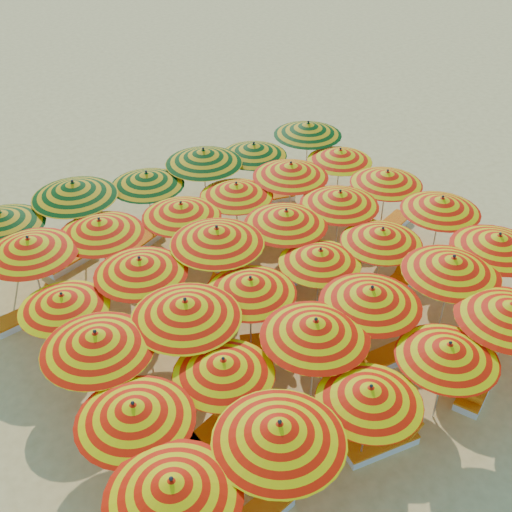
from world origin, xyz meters
name	(u,v)px	position (x,y,z in m)	size (l,w,h in m)	color
ground	(266,311)	(0.00, 0.00, 0.00)	(120.00, 120.00, 0.00)	#F4C86C
umbrella_0	(172,488)	(-5.35, -5.05, 2.25)	(2.72, 2.72, 2.56)	silver
umbrella_1	(279,432)	(-3.22, -5.14, 2.34)	(2.57, 2.57, 2.66)	silver
umbrella_2	(370,394)	(-1.04, -5.17, 2.04)	(2.67, 2.67, 2.31)	silver
umbrella_3	(448,351)	(1.13, -5.21, 2.09)	(2.72, 2.72, 2.37)	silver
umbrella_4	(511,311)	(3.09, -5.21, 2.28)	(2.59, 2.59, 2.59)	silver
umbrella_6	(134,412)	(-5.17, -3.14, 2.19)	(2.63, 2.63, 2.48)	silver
umbrella_7	(223,367)	(-3.07, -2.92, 2.04)	(2.24, 2.24, 2.31)	silver
umbrella_8	(315,328)	(-0.93, -3.25, 2.28)	(2.61, 2.61, 2.59)	silver
umbrella_9	(371,296)	(0.85, -3.06, 2.26)	(3.07, 3.07, 2.56)	silver
umbrella_10	(452,265)	(3.29, -3.29, 2.29)	(3.08, 3.08, 2.61)	silver
umbrella_11	(498,242)	(5.08, -3.22, 2.26)	(2.43, 2.43, 2.56)	silver
umbrella_12	(96,341)	(-5.05, -1.02, 2.30)	(3.15, 3.15, 2.61)	silver
umbrella_13	(186,309)	(-3.01, -1.21, 2.36)	(2.72, 2.72, 2.68)	silver
umbrella_14	(250,285)	(-1.18, -1.03, 2.11)	(2.33, 2.33, 2.40)	silver
umbrella_15	(320,256)	(1.05, -0.92, 2.02)	(2.68, 2.68, 2.30)	silver
umbrella_16	(382,236)	(2.97, -1.14, 2.08)	(2.52, 2.52, 2.36)	silver
umbrella_17	(441,204)	(5.42, -0.95, 2.15)	(2.93, 2.93, 2.44)	silver
umbrella_18	(63,301)	(-5.12, 0.99, 2.02)	(2.30, 2.30, 2.30)	silver
umbrella_19	(140,266)	(-3.10, 1.03, 2.21)	(3.13, 3.13, 2.51)	silver
umbrella_20	(217,236)	(-0.92, 0.97, 2.34)	(2.97, 2.97, 2.66)	silver
umbrella_21	(286,217)	(1.24, 0.87, 2.20)	(2.93, 2.93, 2.50)	silver
umbrella_22	(340,198)	(3.17, 0.89, 2.17)	(2.63, 2.63, 2.47)	silver
umbrella_23	(387,178)	(5.27, 1.15, 2.10)	(2.50, 2.50, 2.39)	silver
umbrella_24	(29,246)	(-5.13, 3.30, 2.28)	(3.10, 3.10, 2.59)	silver
umbrella_25	(100,227)	(-3.24, 3.26, 2.20)	(2.88, 2.88, 2.50)	silver
umbrella_26	(181,210)	(-0.94, 2.93, 2.13)	(2.61, 2.61, 2.42)	silver
umbrella_27	(236,190)	(1.00, 3.09, 2.08)	(2.28, 2.28, 2.37)	silver
umbrella_28	(291,170)	(2.96, 3.01, 2.22)	(2.81, 2.81, 2.52)	silver
umbrella_29	(340,155)	(5.14, 3.24, 2.03)	(2.83, 2.83, 2.30)	silver
umbrella_30	(1,219)	(-5.34, 5.21, 2.17)	(2.83, 2.83, 2.47)	silver
umbrella_31	(74,189)	(-3.18, 5.34, 2.35)	(3.05, 3.05, 2.67)	silver
umbrella_32	(147,179)	(-0.97, 5.10, 2.13)	(2.54, 2.54, 2.42)	silver
umbrella_33	(204,156)	(1.06, 5.14, 2.32)	(3.06, 3.06, 2.63)	silver
umbrella_34	(254,150)	(2.92, 5.06, 2.08)	(2.92, 2.92, 2.37)	silver
umbrella_35	(308,129)	(5.23, 5.12, 2.23)	(2.51, 2.51, 2.54)	silver
lounger_1	(382,442)	(-0.44, -5.18, 0.15)	(1.80, 0.85, 0.69)	white
lounger_2	(475,389)	(2.49, -5.26, 0.15)	(1.82, 1.23, 0.69)	white
lounger_3	(165,464)	(-4.67, -3.08, 0.15)	(1.76, 0.68, 0.69)	white
lounger_4	(207,437)	(-3.58, -2.96, 0.15)	(1.83, 1.05, 0.69)	white
lounger_5	(384,359)	(1.35, -3.29, 0.15)	(1.77, 0.70, 0.69)	white
lounger_6	(275,342)	(-0.58, -1.29, 0.15)	(1.82, 1.25, 0.69)	white
lounger_7	(393,287)	(3.57, -1.30, 0.15)	(1.82, 1.02, 0.69)	white
lounger_8	(202,304)	(-1.42, 1.08, 0.15)	(1.83, 1.05, 0.69)	white
lounger_9	(301,270)	(1.84, 0.82, 0.15)	(1.78, 0.74, 0.69)	white
lounger_10	(391,225)	(5.78, 1.17, 0.15)	(1.83, 1.08, 0.69)	white
lounger_11	(27,315)	(-5.64, 3.31, 0.15)	(1.79, 0.80, 0.69)	white
lounger_12	(275,229)	(2.45, 3.10, 0.15)	(1.81, 0.90, 0.69)	white
lounger_13	(347,200)	(5.65, 3.26, 0.15)	(1.82, 1.20, 0.69)	white
lounger_14	(69,260)	(-3.77, 5.13, 0.15)	(1.83, 1.08, 0.69)	white
lounger_15	(141,241)	(-1.48, 4.90, 0.15)	(1.82, 1.22, 0.69)	white
lounger_16	(269,198)	(3.43, 4.87, 0.15)	(1.82, 0.98, 0.69)	white
beachgoer_a	(275,316)	(-0.35, -0.94, 0.68)	(0.50, 0.33, 1.36)	tan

